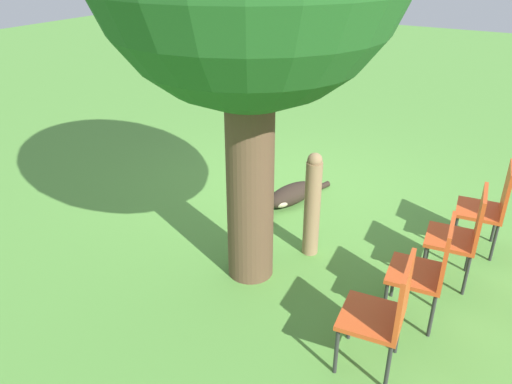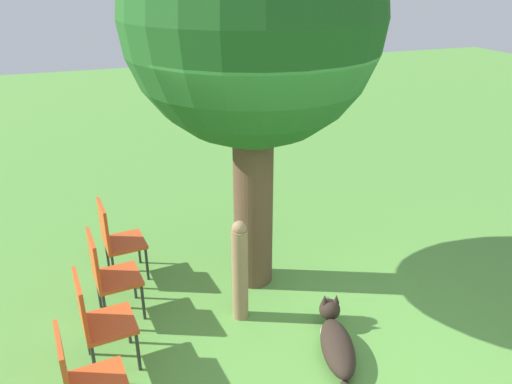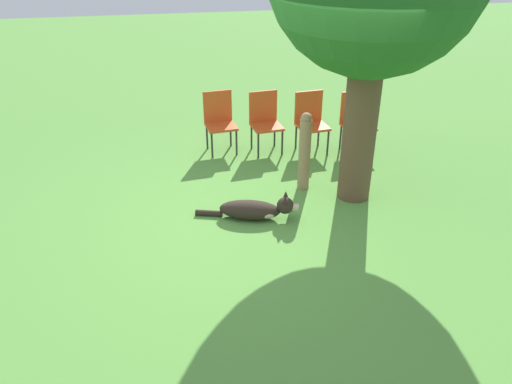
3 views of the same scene
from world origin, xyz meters
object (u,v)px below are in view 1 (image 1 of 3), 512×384
dog (287,195)px  fence_post (312,204)px  red_chair_1 (463,231)px  red_chair_2 (429,266)px  red_chair_3 (385,310)px  red_chair_0 (491,203)px

dog → fence_post: 1.09m
red_chair_1 → red_chair_2: bearing=72.8°
red_chair_1 → red_chair_2: size_ratio=1.00×
red_chair_2 → red_chair_3: 0.69m
fence_post → red_chair_2: (-1.19, 0.44, -0.02)m
red_chair_1 → red_chair_2: (0.14, 0.68, 0.00)m
dog → red_chair_3: size_ratio=1.33×
dog → red_chair_1: (-1.98, 0.53, 0.39)m
dog → red_chair_1: bearing=92.2°
red_chair_0 → dog: bearing=-1.7°
dog → red_chair_2: (-1.84, 1.21, 0.39)m
red_chair_0 → red_chair_1: same height
fence_post → red_chair_3: 1.54m
fence_post → red_chair_1: size_ratio=1.16×
fence_post → red_chair_3: (-1.06, 1.12, -0.02)m
fence_post → red_chair_3: bearing=133.4°
fence_post → red_chair_3: size_ratio=1.16×
red_chair_0 → red_chair_3: (0.41, 2.04, 0.00)m
dog → red_chair_0: bearing=111.3°
dog → red_chair_0: red_chair_0 is taller
fence_post → red_chair_0: 1.73m
red_chair_2 → red_chair_3: bearing=72.8°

